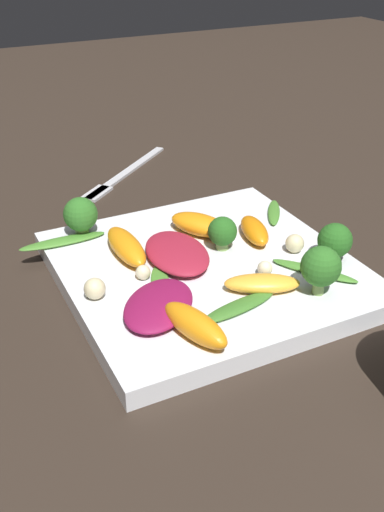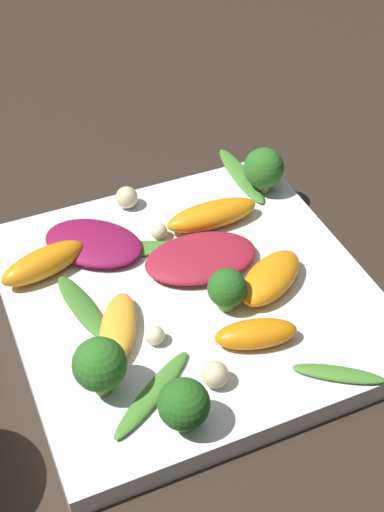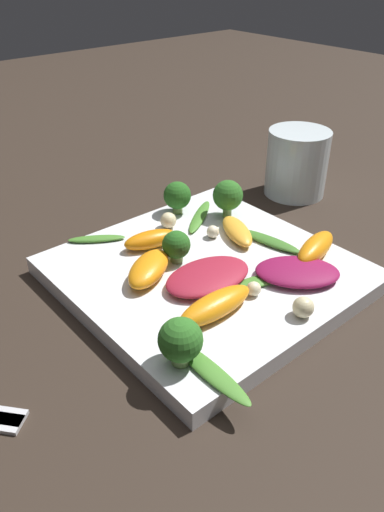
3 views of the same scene
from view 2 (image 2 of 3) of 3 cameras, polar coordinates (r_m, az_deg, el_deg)
The scene contains 22 objects.
ground_plane at distance 0.55m, azimuth -0.14°, elevation -4.01°, with size 2.40×2.40×0.00m, color #2D231C.
plate at distance 0.54m, azimuth -0.15°, elevation -3.35°, with size 0.26×0.26×0.02m.
radicchio_leaf_0 at distance 0.55m, azimuth 0.71°, elevation -0.14°, with size 0.09×0.06×0.01m.
radicchio_leaf_1 at distance 0.57m, azimuth -7.89°, elevation 1.06°, with size 0.10×0.09×0.01m.
orange_segment_0 at distance 0.58m, azimuth 1.61°, elevation 3.31°, with size 0.08×0.03×0.02m.
orange_segment_1 at distance 0.53m, azimuth 6.30°, elevation -1.73°, with size 0.07×0.06×0.02m.
orange_segment_2 at distance 0.50m, azimuth 5.14°, elevation -6.22°, with size 0.06×0.04×0.02m.
orange_segment_3 at distance 0.55m, azimuth -11.80°, elevation -0.55°, with size 0.07×0.04×0.02m.
orange_segment_4 at distance 0.50m, azimuth -5.92°, elevation -5.74°, with size 0.05×0.07×0.01m.
broccoli_floret_0 at distance 0.51m, azimuth 2.82°, elevation -2.64°, with size 0.03×0.03×0.03m.
broccoli_floret_1 at distance 0.46m, azimuth -7.40°, elevation -8.64°, with size 0.04×0.04×0.04m.
broccoli_floret_2 at distance 0.62m, azimuth 5.75°, elevation 6.95°, with size 0.03×0.03×0.04m.
broccoli_floret_3 at distance 0.44m, azimuth -0.66°, elevation -11.82°, with size 0.03×0.03×0.04m.
arugula_sprig_0 at distance 0.57m, azimuth -4.47°, elevation 0.59°, with size 0.07×0.04×0.00m.
arugula_sprig_1 at distance 0.52m, azimuth -8.74°, elevation -4.06°, with size 0.03×0.08×0.01m.
arugula_sprig_2 at distance 0.49m, azimuth 11.62°, elevation -9.22°, with size 0.06×0.04×0.01m.
arugula_sprig_3 at distance 0.47m, azimuth -3.19°, elevation -10.94°, with size 0.08×0.06×0.01m.
arugula_sprig_4 at distance 0.64m, azimuth 3.93°, elevation 6.46°, with size 0.02×0.09×0.01m.
macadamia_nut_0 at distance 0.61m, azimuth -5.24°, elevation 4.69°, with size 0.02×0.02×0.02m.
macadamia_nut_1 at distance 0.47m, azimuth 1.85°, elevation -9.46°, with size 0.02×0.02×0.02m.
macadamia_nut_2 at distance 0.50m, azimuth -3.00°, elevation -6.36°, with size 0.01×0.01×0.01m.
macadamia_nut_3 at distance 0.58m, azimuth -2.21°, elevation 2.13°, with size 0.01×0.01×0.01m.
Camera 2 is at (0.15, 0.35, 0.40)m, focal length 50.00 mm.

